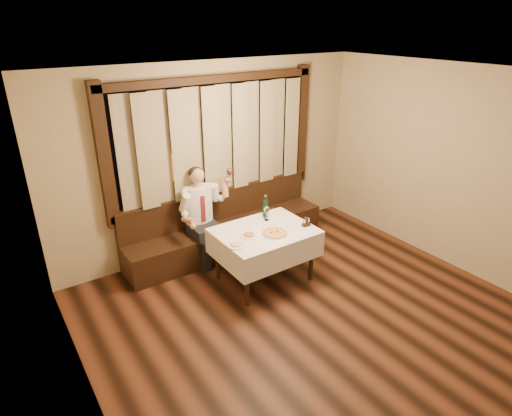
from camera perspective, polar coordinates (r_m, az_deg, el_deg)
room at (r=4.81m, az=6.22°, el=1.70°), size 5.01×6.01×2.81m
banquette at (r=6.61m, az=-4.02°, el=-3.05°), size 3.20×0.61×0.94m
dining_table at (r=5.69m, az=1.13°, el=-3.89°), size 1.27×0.97×0.76m
pizza at (r=5.53m, az=2.47°, el=-3.35°), size 0.34×0.34×0.04m
pasta_red at (r=5.47m, az=-0.93°, el=-3.45°), size 0.24×0.24×0.08m
pasta_cream at (r=5.25m, az=-2.64°, el=-4.72°), size 0.24×0.24×0.08m
green_bottle at (r=5.95m, az=1.27°, el=0.03°), size 0.07×0.07×0.33m
table_wine_glass at (r=5.85m, az=1.43°, el=-0.32°), size 0.08×0.08×0.20m
cruet_caddy at (r=5.76m, az=6.70°, el=-2.00°), size 0.12×0.06×0.13m
seated_man at (r=6.13m, az=-7.25°, el=-0.11°), size 0.78×0.58×1.42m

